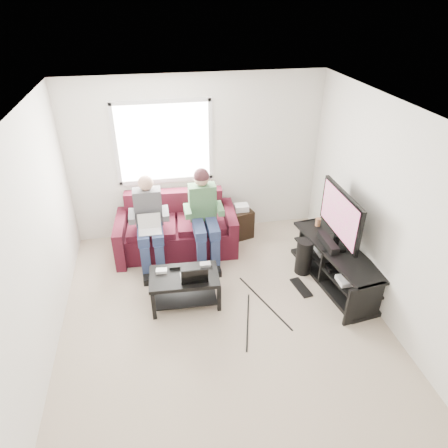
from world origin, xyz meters
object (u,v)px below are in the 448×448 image
(end_table, at_px, (241,222))
(tv_stand, at_px, (335,267))
(coffee_table, at_px, (184,282))
(subwoofer, at_px, (304,257))
(tv, at_px, (340,216))
(sofa, at_px, (177,230))

(end_table, bearing_deg, tv_stand, -53.97)
(coffee_table, height_order, subwoofer, subwoofer)
(tv_stand, distance_m, tv, 0.78)
(coffee_table, height_order, tv_stand, tv_stand)
(coffee_table, bearing_deg, tv_stand, 1.37)
(sofa, relative_size, coffee_table, 2.08)
(tv_stand, distance_m, end_table, 1.77)
(sofa, relative_size, end_table, 3.23)
(subwoofer, relative_size, end_table, 0.91)
(tv_stand, relative_size, subwoofer, 3.24)
(end_table, bearing_deg, subwoofer, -59.41)
(coffee_table, bearing_deg, tv, 4.06)
(coffee_table, relative_size, subwoofer, 1.70)
(sofa, bearing_deg, coffee_table, -90.58)
(sofa, height_order, tv_stand, sofa)
(sofa, bearing_deg, end_table, 8.44)
(coffee_table, bearing_deg, end_table, 53.50)
(tv, bearing_deg, tv_stand, -88.53)
(tv, bearing_deg, sofa, 151.12)
(coffee_table, xyz_separation_m, subwoofer, (1.77, 0.34, -0.06))
(sofa, height_order, coffee_table, sofa)
(sofa, xyz_separation_m, coffee_table, (-0.01, -1.32, 0.01))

